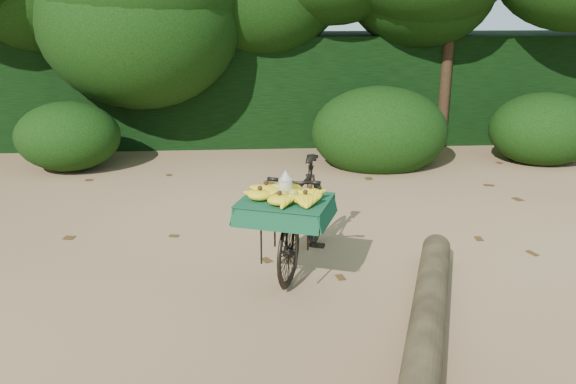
{
  "coord_description": "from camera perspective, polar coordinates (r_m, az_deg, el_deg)",
  "views": [
    {
      "loc": [
        -0.46,
        -4.4,
        2.37
      ],
      "look_at": [
        -0.11,
        0.61,
        0.77
      ],
      "focal_mm": 38.0,
      "sensor_mm": 36.0,
      "label": 1
    }
  ],
  "objects": [
    {
      "name": "ground",
      "position": [
        5.02,
        1.79,
        -10.56
      ],
      "size": [
        80.0,
        80.0,
        0.0
      ],
      "primitive_type": "plane",
      "color": "tan",
      "rests_on": "ground"
    },
    {
      "name": "vendor_bicycle",
      "position": [
        5.54,
        1.38,
        -2.03
      ],
      "size": [
        1.13,
        1.81,
        0.99
      ],
      "rotation": [
        0.0,
        0.0,
        -0.35
      ],
      "color": "black",
      "rests_on": "ground"
    },
    {
      "name": "fallen_log",
      "position": [
        4.37,
        12.63,
        -13.77
      ],
      "size": [
        1.44,
        3.44,
        0.26
      ],
      "primitive_type": "cylinder",
      "rotation": [
        1.57,
        0.0,
        -0.34
      ],
      "color": "brown",
      "rests_on": "ground"
    },
    {
      "name": "hedge_backdrop",
      "position": [
        10.81,
        -1.54,
        9.81
      ],
      "size": [
        26.0,
        1.8,
        1.8
      ],
      "primitive_type": "cube",
      "color": "black",
      "rests_on": "ground"
    },
    {
      "name": "tree_row",
      "position": [
        9.91,
        -5.27,
        15.42
      ],
      "size": [
        14.5,
        2.0,
        4.0
      ],
      "primitive_type": null,
      "color": "black",
      "rests_on": "ground"
    },
    {
      "name": "bush_clumps",
      "position": [
        8.96,
        2.27,
        5.25
      ],
      "size": [
        8.8,
        1.7,
        0.9
      ],
      "primitive_type": null,
      "color": "black",
      "rests_on": "ground"
    },
    {
      "name": "leaf_litter",
      "position": [
        5.6,
        1.12,
        -7.38
      ],
      "size": [
        7.0,
        7.3,
        0.01
      ],
      "primitive_type": null,
      "color": "#4A3013",
      "rests_on": "ground"
    }
  ]
}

